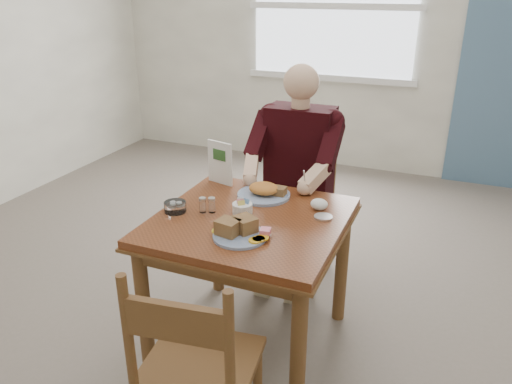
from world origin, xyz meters
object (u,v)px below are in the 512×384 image
at_px(far_plate, 265,191).
at_px(chair_near, 195,371).
at_px(chair_far, 299,206).
at_px(near_plate, 239,230).
at_px(diner, 296,161).
at_px(table, 250,237).

bearing_deg(far_plate, chair_near, -82.46).
bearing_deg(chair_far, far_plate, -93.03).
bearing_deg(chair_far, near_plate, -88.06).
xyz_separation_m(chair_far, diner, (0.00, -0.09, 0.33)).
distance_m(chair_far, diner, 0.34).
distance_m(diner, near_plate, 0.91).
bearing_deg(chair_near, table, 98.09).
height_order(table, near_plate, near_plate).
bearing_deg(chair_far, table, -90.00).
height_order(chair_far, chair_near, same).
xyz_separation_m(chair_far, far_plate, (-0.03, -0.53, 0.30)).
relative_size(table, near_plate, 2.98).
relative_size(chair_far, far_plate, 3.31).
bearing_deg(chair_near, far_plate, 97.54).
relative_size(chair_far, chair_near, 1.00).
distance_m(table, far_plate, 0.30).
relative_size(diner, far_plate, 4.82).
xyz_separation_m(table, far_plate, (-0.03, 0.27, 0.14)).
bearing_deg(near_plate, chair_far, 91.94).
height_order(chair_far, diner, diner).
bearing_deg(table, far_plate, 95.94).
bearing_deg(chair_far, diner, -89.99).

